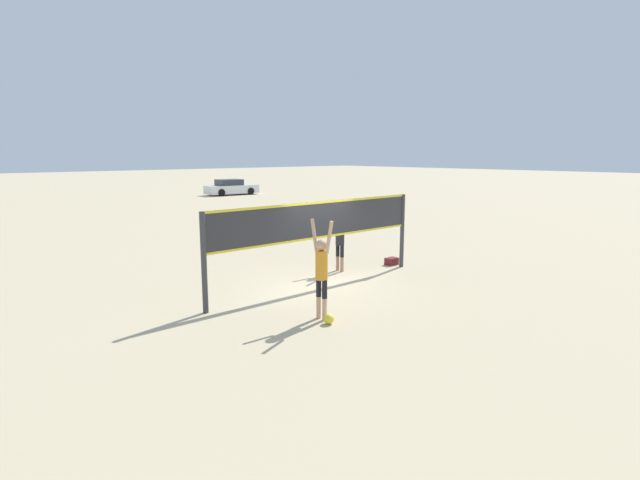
% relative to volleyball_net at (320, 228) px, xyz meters
% --- Properties ---
extents(ground_plane, '(200.00, 200.00, 0.00)m').
position_rel_volleyball_net_xyz_m(ground_plane, '(0.00, 0.00, -1.67)').
color(ground_plane, '#C6B28C').
extents(volleyball_net, '(7.44, 0.13, 2.42)m').
position_rel_volleyball_net_xyz_m(volleyball_net, '(0.00, 0.00, 0.00)').
color(volleyball_net, '#38383D').
rests_on(volleyball_net, ground_plane).
extents(player_spiker, '(0.28, 0.73, 2.30)m').
position_rel_volleyball_net_xyz_m(player_spiker, '(-1.91, -2.18, -0.45)').
color(player_spiker, tan).
rests_on(player_spiker, ground_plane).
extents(player_blocker, '(0.28, 0.70, 2.10)m').
position_rel_volleyball_net_xyz_m(player_blocker, '(1.69, 0.93, -0.57)').
color(player_blocker, tan).
rests_on(player_blocker, ground_plane).
extents(volleyball, '(0.23, 0.23, 0.23)m').
position_rel_volleyball_net_xyz_m(volleyball, '(-2.02, -2.54, -1.55)').
color(volleyball, yellow).
rests_on(volleyball, ground_plane).
extents(gear_bag, '(0.42, 0.30, 0.24)m').
position_rel_volleyball_net_xyz_m(gear_bag, '(3.64, 0.41, -1.55)').
color(gear_bag, maroon).
rests_on(gear_bag, ground_plane).
extents(parked_car_near, '(4.86, 2.27, 1.41)m').
position_rel_volleyball_net_xyz_m(parked_car_near, '(15.16, 28.97, -1.04)').
color(parked_car_near, silver).
rests_on(parked_car_near, ground_plane).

